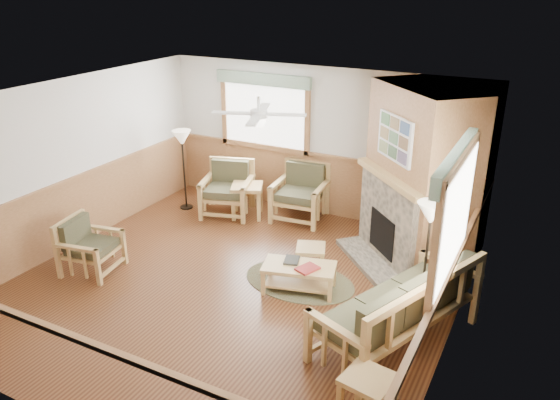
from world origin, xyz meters
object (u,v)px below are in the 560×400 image
at_px(end_table_sofa, 367,399).
at_px(floor_lamp_right, 426,259).
at_px(coffee_table, 299,278).
at_px(armchair_back_left, 227,189).
at_px(floor_lamp_left, 184,170).
at_px(armchair_left, 91,246).
at_px(armchair_back_right, 300,193).
at_px(end_table_chairs, 247,201).
at_px(sofa, 397,306).
at_px(footstool, 311,258).

xyz_separation_m(end_table_sofa, floor_lamp_right, (0.00, 2.17, 0.52)).
bearing_deg(coffee_table, armchair_back_left, 127.05).
height_order(coffee_table, floor_lamp_left, floor_lamp_left).
xyz_separation_m(armchair_left, coffee_table, (2.99, 0.92, -0.21)).
xyz_separation_m(armchair_back_right, armchair_left, (-1.93, -3.16, -0.08)).
bearing_deg(armchair_back_right, end_table_sofa, -62.18).
height_order(armchair_left, end_table_chairs, armchair_left).
xyz_separation_m(floor_lamp_left, floor_lamp_right, (4.85, -1.39, 0.02)).
distance_m(sofa, armchair_back_right, 3.77).
bearing_deg(floor_lamp_left, armchair_left, -85.40).
relative_size(end_table_chairs, end_table_sofa, 1.15).
bearing_deg(floor_lamp_left, armchair_back_left, 9.50).
relative_size(armchair_left, coffee_table, 0.82).
distance_m(armchair_back_left, floor_lamp_left, 0.91).
distance_m(armchair_back_right, armchair_left, 3.70).
height_order(armchair_back_left, armchair_back_right, armchair_back_right).
bearing_deg(sofa, armchair_left, -62.75).
bearing_deg(end_table_sofa, end_table_chairs, 133.82).
bearing_deg(end_table_chairs, floor_lamp_left, -170.34).
xyz_separation_m(sofa, coffee_table, (-1.53, 0.50, -0.31)).
bearing_deg(armchair_left, end_table_chairs, -30.22).
bearing_deg(coffee_table, sofa, -33.19).
xyz_separation_m(armchair_back_left, end_table_sofa, (4.00, -3.70, -0.22)).
relative_size(armchair_back_left, floor_lamp_right, 0.62).
xyz_separation_m(end_table_chairs, floor_lamp_right, (3.61, -1.60, 0.48)).
relative_size(footstool, floor_lamp_right, 0.27).
height_order(armchair_back_right, floor_lamp_right, floor_lamp_right).
relative_size(armchair_back_left, coffee_table, 0.96).
height_order(armchair_left, floor_lamp_left, floor_lamp_left).
bearing_deg(end_table_chairs, end_table_sofa, -46.18).
relative_size(floor_lamp_left, floor_lamp_right, 0.98).
xyz_separation_m(armchair_back_right, coffee_table, (1.06, -2.23, -0.30)).
distance_m(sofa, floor_lamp_right, 0.84).
bearing_deg(armchair_back_left, end_table_chairs, -6.99).
bearing_deg(armchair_left, footstool, -71.60).
xyz_separation_m(end_table_sofa, floor_lamp_left, (-4.85, 3.56, 0.50)).
distance_m(footstool, floor_lamp_right, 1.90).
xyz_separation_m(sofa, armchair_back_left, (-3.88, 2.32, -0.02)).
bearing_deg(floor_lamp_left, sofa, -24.72).
bearing_deg(armchair_back_right, footstool, -64.87).
relative_size(coffee_table, floor_lamp_right, 0.64).
distance_m(end_table_chairs, floor_lamp_right, 3.98).
bearing_deg(end_table_sofa, armchair_left, 168.40).
xyz_separation_m(sofa, floor_lamp_right, (0.12, 0.79, 0.28)).
relative_size(armchair_back_right, footstool, 2.32).
distance_m(armchair_back_left, end_table_chairs, 0.43).
distance_m(armchair_back_right, coffee_table, 2.49).
relative_size(armchair_left, floor_lamp_right, 0.53).
xyz_separation_m(armchair_back_left, floor_lamp_right, (4.00, -1.53, 0.30)).
relative_size(sofa, floor_lamp_left, 1.43).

